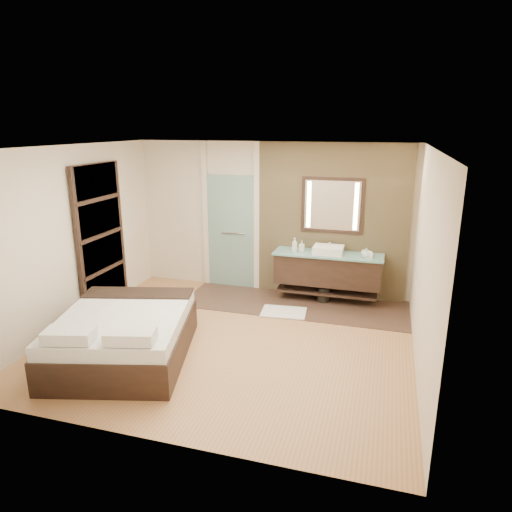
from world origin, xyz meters
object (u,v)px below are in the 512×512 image
(mirror_unit, at_px, (332,205))
(waste_bin, at_px, (324,295))
(bed, at_px, (124,335))
(vanity, at_px, (328,269))

(mirror_unit, bearing_deg, waste_bin, -97.63)
(bed, distance_m, waste_bin, 3.52)
(mirror_unit, height_order, bed, mirror_unit)
(mirror_unit, height_order, waste_bin, mirror_unit)
(mirror_unit, relative_size, bed, 0.46)
(vanity, height_order, waste_bin, vanity)
(vanity, distance_m, mirror_unit, 1.10)
(vanity, xyz_separation_m, bed, (-2.28, -2.77, -0.26))
(bed, relative_size, waste_bin, 8.85)
(vanity, xyz_separation_m, mirror_unit, (0.00, 0.24, 1.07))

